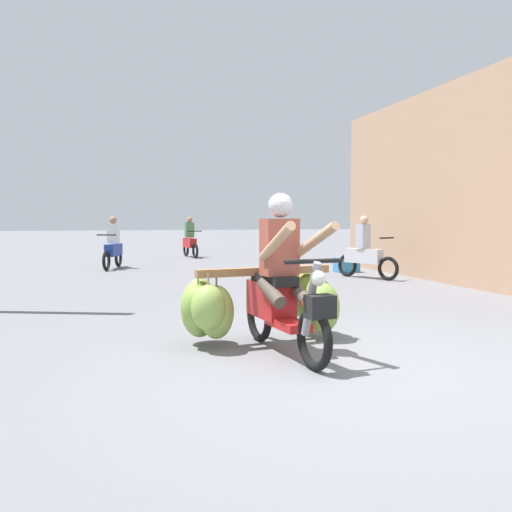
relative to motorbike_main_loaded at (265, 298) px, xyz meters
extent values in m
plane|color=slate|center=(0.58, -1.06, -0.50)|extent=(120.00, 120.00, 0.00)
torus|color=black|center=(0.15, -0.99, -0.22)|extent=(0.15, 0.57, 0.56)
torus|color=black|center=(-0.01, 0.20, -0.22)|extent=(0.15, 0.57, 0.56)
cube|color=red|center=(0.08, -0.49, -0.18)|extent=(0.31, 0.59, 0.08)
cube|color=red|center=(0.03, -0.09, 0.00)|extent=(0.36, 0.67, 0.36)
cube|color=black|center=(0.04, -0.17, 0.22)|extent=(0.34, 0.63, 0.10)
cylinder|color=gray|center=(0.14, -0.93, 0.12)|extent=(0.11, 0.29, 0.69)
cylinder|color=black|center=(0.15, -0.97, 0.46)|extent=(0.56, 0.11, 0.04)
sphere|color=silver|center=(0.16, -1.05, 0.32)|extent=(0.14, 0.14, 0.14)
cube|color=black|center=(0.16, -1.09, 0.08)|extent=(0.26, 0.19, 0.20)
cube|color=red|center=(0.15, -0.99, 0.08)|extent=(0.14, 0.29, 0.04)
cube|color=olive|center=(0.01, 0.05, 0.28)|extent=(1.50, 0.30, 0.08)
cube|color=olive|center=(-0.01, 0.23, 0.25)|extent=(1.35, 0.26, 0.06)
ellipsoid|color=#80A443|center=(0.67, 0.06, -0.14)|extent=(0.41, 0.37, 0.55)
cylinder|color=#998459|center=(0.67, 0.06, 0.20)|extent=(0.02, 0.02, 0.18)
ellipsoid|color=#88AC4B|center=(-0.62, -0.11, -0.05)|extent=(0.38, 0.35, 0.46)
cylinder|color=#998459|center=(-0.62, -0.11, 0.22)|extent=(0.02, 0.02, 0.14)
ellipsoid|color=#7EA241|center=(-0.70, 0.06, -0.06)|extent=(0.37, 0.33, 0.45)
cylinder|color=#998459|center=(-0.70, 0.06, 0.21)|extent=(0.02, 0.02, 0.16)
ellipsoid|color=#87AA49|center=(-0.65, 0.25, -0.11)|extent=(0.49, 0.46, 0.63)
cylinder|color=#998459|center=(-0.65, 0.25, 0.23)|extent=(0.02, 0.02, 0.12)
ellipsoid|color=#80A443|center=(0.60, 0.42, -0.05)|extent=(0.55, 0.53, 0.53)
cylinder|color=#998459|center=(0.60, 0.42, 0.24)|extent=(0.02, 0.02, 0.10)
ellipsoid|color=#82A544|center=(0.69, 0.25, -0.08)|extent=(0.45, 0.43, 0.53)
cylinder|color=#998459|center=(0.69, 0.25, 0.22)|extent=(0.02, 0.02, 0.13)
ellipsoid|color=#8AAE4D|center=(-0.52, 0.00, -0.12)|extent=(0.47, 0.45, 0.55)
cylinder|color=#998459|center=(-0.52, 0.00, 0.21)|extent=(0.02, 0.02, 0.17)
cube|color=#994738|center=(0.06, -0.29, 0.55)|extent=(0.37, 0.26, 0.56)
sphere|color=silver|center=(0.06, -0.31, 0.96)|extent=(0.24, 0.24, 0.24)
cylinder|color=tan|center=(0.29, -0.60, 0.62)|extent=(0.23, 0.72, 0.39)
cylinder|color=tan|center=(-0.09, -0.65, 0.62)|extent=(0.13, 0.72, 0.39)
cylinder|color=#4C4238|center=(0.21, -0.39, 0.12)|extent=(0.19, 0.45, 0.27)
cylinder|color=#4C4238|center=(-0.07, -0.43, 0.12)|extent=(0.19, 0.45, 0.27)
torus|color=black|center=(-1.63, 8.76, -0.24)|extent=(0.23, 0.52, 0.52)
torus|color=black|center=(-1.32, 9.81, -0.24)|extent=(0.23, 0.52, 0.52)
cube|color=navy|center=(-1.45, 9.38, 0.00)|extent=(0.49, 0.93, 0.32)
cylinder|color=black|center=(-1.62, 8.81, 0.42)|extent=(0.49, 0.18, 0.04)
cube|color=silver|center=(-1.44, 9.40, 0.45)|extent=(0.34, 0.28, 0.52)
sphere|color=#9E7051|center=(-1.45, 9.38, 0.80)|extent=(0.20, 0.20, 0.20)
torus|color=black|center=(4.23, 4.88, -0.24)|extent=(0.30, 0.50, 0.52)
torus|color=black|center=(3.73, 5.86, -0.24)|extent=(0.30, 0.50, 0.52)
cube|color=silver|center=(3.94, 5.46, 0.00)|extent=(0.62, 0.91, 0.32)
cylinder|color=black|center=(4.21, 4.92, 0.42)|extent=(0.46, 0.26, 0.04)
cube|color=#B2B7C6|center=(3.93, 5.47, 0.45)|extent=(0.36, 0.31, 0.52)
sphere|color=tan|center=(3.94, 5.46, 0.80)|extent=(0.20, 0.20, 0.20)
torus|color=black|center=(1.24, 12.36, -0.24)|extent=(0.15, 0.53, 0.52)
torus|color=black|center=(1.08, 13.45, -0.24)|extent=(0.15, 0.53, 0.52)
cube|color=red|center=(1.14, 13.00, 0.00)|extent=(0.37, 0.93, 0.32)
cylinder|color=black|center=(1.23, 12.41, 0.42)|extent=(0.50, 0.11, 0.04)
cube|color=#4C7F51|center=(1.14, 13.02, 0.45)|extent=(0.33, 0.24, 0.52)
sphere|color=#9E7051|center=(1.14, 13.00, 0.80)|extent=(0.20, 0.20, 0.20)
cube|color=teal|center=(4.15, 6.77, -0.32)|extent=(0.56, 0.40, 0.36)
camera|label=1|loc=(-1.56, -5.21, 0.83)|focal=36.89mm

